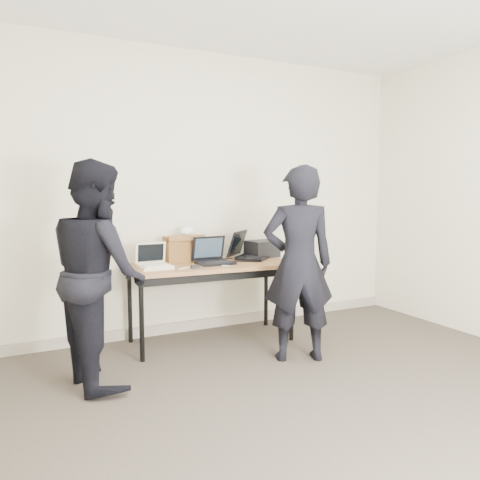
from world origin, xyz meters
TOP-DOWN VIEW (x-y plane):
  - room at (0.00, 0.00)m, footprint 4.60×4.60m
  - desk at (-0.08, 1.83)m, footprint 1.53×0.73m
  - laptop_beige at (-0.61, 1.83)m, footprint 0.27×0.26m
  - laptop_center at (-0.06, 1.85)m, footprint 0.32×0.31m
  - laptop_right at (0.38, 1.99)m, footprint 0.51×0.51m
  - leather_satchel at (-0.25, 2.06)m, footprint 0.37×0.20m
  - tissue at (-0.23, 2.06)m, footprint 0.14×0.11m
  - equipment_box at (0.55, 2.02)m, footprint 0.32×0.28m
  - power_brick at (-0.30, 1.66)m, footprint 0.07×0.05m
  - cables at (-0.00, 1.82)m, footprint 0.81×0.41m
  - person_typist at (0.38, 1.11)m, footprint 0.67×0.55m
  - person_observer at (-1.15, 1.36)m, footprint 0.70×0.85m
  - baseboard at (0.00, 2.23)m, footprint 4.50×0.03m

SIDE VIEW (x-z plane):
  - baseboard at x=0.00m, z-range 0.00..0.10m
  - desk at x=-0.08m, z-range 0.30..1.02m
  - cables at x=0.00m, z-range 0.72..0.73m
  - power_brick at x=-0.30m, z-range 0.72..0.75m
  - laptop_beige at x=-0.61m, z-range 0.66..0.87m
  - laptop_center at x=-0.06m, z-range 0.65..0.90m
  - laptop_right at x=0.38m, z-range 0.65..0.92m
  - person_typist at x=0.38m, z-range 0.00..1.58m
  - person_observer at x=-1.15m, z-range 0.00..1.59m
  - equipment_box at x=0.55m, z-range 0.72..0.88m
  - leather_satchel at x=-0.25m, z-range 0.72..0.97m
  - tissue at x=-0.23m, z-range 0.97..1.04m
  - room at x=0.00m, z-range -0.05..2.75m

